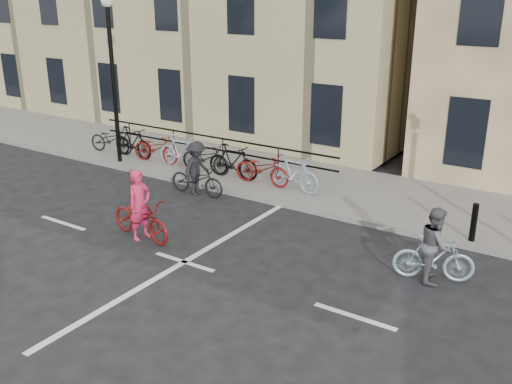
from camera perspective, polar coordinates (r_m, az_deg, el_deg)
The scene contains 9 objects.
ground at distance 12.57m, azimuth -7.17°, elevation -6.97°, with size 120.00×120.00×0.00m, color black.
sidewalk at distance 19.24m, azimuth -4.80°, elevation 2.86°, with size 46.00×4.00×0.15m, color slate.
building_west at distance 27.03m, azimuth -4.36°, elevation 18.60°, with size 20.00×10.00×10.00m, color tan.
lamp_post at distance 19.07m, azimuth -14.24°, elevation 12.69°, with size 0.36×0.36×5.28m.
bollard_east at distance 13.87m, azimuth 20.95°, elevation -2.85°, with size 0.14×0.14×0.90m, color black.
parked_bikes at distance 18.28m, azimuth -6.37°, elevation 3.78°, with size 9.35×1.23×1.05m.
cyclist_pink at distance 13.68m, azimuth -11.46°, elevation -2.27°, with size 1.95×0.88×1.68m.
cyclist_grey at distance 12.04m, azimuth 17.42°, elevation -5.68°, with size 1.67×0.99×1.56m.
cyclist_dark at distance 16.37m, azimuth -5.93°, elevation 1.80°, with size 1.79×1.04×1.57m.
Camera 1 is at (7.42, -8.47, 5.58)m, focal length 40.00 mm.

